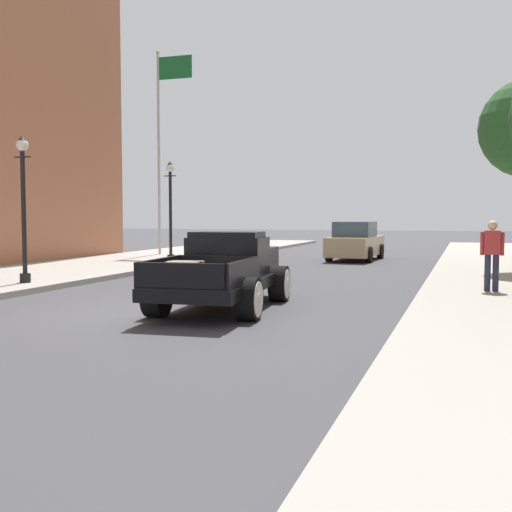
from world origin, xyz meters
name	(u,v)px	position (x,y,z in m)	size (l,w,h in m)	color
ground_plane	(172,312)	(0.00, 0.00, 0.00)	(140.00, 140.00, 0.00)	#3D3D42
hotrod_truck_black	(226,271)	(0.78, 1.01, 0.75)	(2.43, 5.03, 1.58)	black
car_background_tan	(355,242)	(1.02, 15.64, 0.77)	(2.02, 4.38, 1.65)	tan
pedestrian_sidewalk_right	(492,251)	(6.11, 4.38, 1.09)	(0.53, 0.22, 1.65)	#232847
street_lamp_near	(23,198)	(-5.50, 2.51, 2.39)	(0.50, 0.32, 3.85)	black
street_lamp_far	(170,203)	(-5.39, 10.92, 2.39)	(0.50, 0.32, 3.85)	black
flagpole	(163,130)	(-7.58, 14.69, 5.77)	(1.74, 0.16, 9.16)	#B2B2B7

